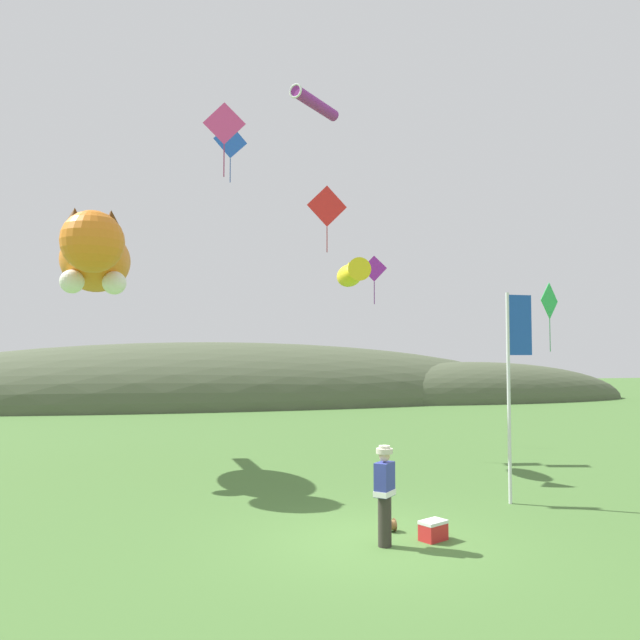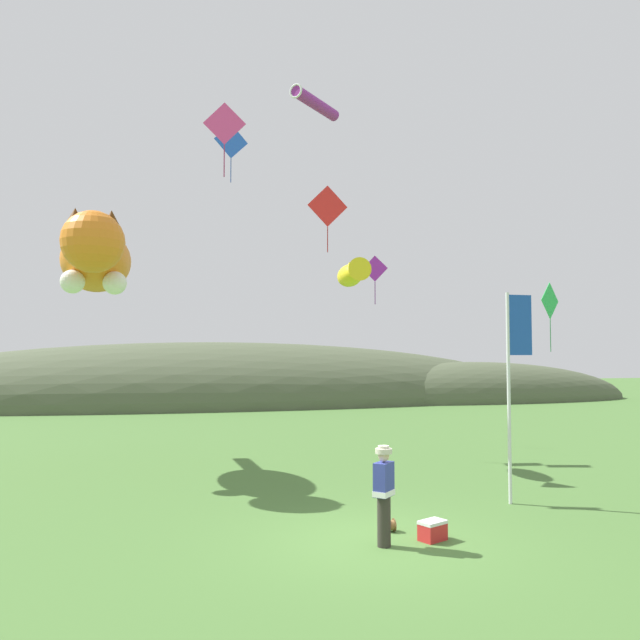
{
  "view_description": "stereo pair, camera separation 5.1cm",
  "coord_description": "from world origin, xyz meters",
  "px_view_note": "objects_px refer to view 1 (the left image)",
  "views": [
    {
      "loc": [
        -3.95,
        -10.86,
        3.44
      ],
      "look_at": [
        0.0,
        4.0,
        4.24
      ],
      "focal_mm": 35.0,
      "sensor_mm": 36.0,
      "label": 1
    },
    {
      "loc": [
        -3.9,
        -10.87,
        3.44
      ],
      "look_at": [
        0.0,
        4.0,
        4.24
      ],
      "focal_mm": 35.0,
      "sensor_mm": 36.0,
      "label": 2
    }
  ],
  "objects_px": {
    "festival_banner_pole": "(514,365)",
    "kite_diamond_pink": "(224,124)",
    "kite_spool": "(392,525)",
    "kite_diamond_blue": "(230,141)",
    "kite_diamond_violet": "(374,269)",
    "festival_attendant": "(385,492)",
    "kite_diamond_red": "(327,206)",
    "kite_fish_windsock": "(351,274)",
    "kite_diamond_green": "(549,302)",
    "kite_giant_cat": "(95,259)",
    "kite_tube_streamer": "(315,103)",
    "picnic_cooler": "(433,530)"
  },
  "relations": [
    {
      "from": "kite_diamond_red",
      "to": "kite_diamond_violet",
      "type": "bearing_deg",
      "value": 42.46
    },
    {
      "from": "festival_attendant",
      "to": "kite_spool",
      "type": "bearing_deg",
      "value": 61.1
    },
    {
      "from": "kite_spool",
      "to": "picnic_cooler",
      "type": "bearing_deg",
      "value": -53.61
    },
    {
      "from": "kite_diamond_red",
      "to": "kite_diamond_green",
      "type": "bearing_deg",
      "value": -50.34
    },
    {
      "from": "kite_giant_cat",
      "to": "kite_diamond_red",
      "type": "bearing_deg",
      "value": 12.94
    },
    {
      "from": "kite_diamond_blue",
      "to": "kite_diamond_violet",
      "type": "relative_size",
      "value": 1.14
    },
    {
      "from": "kite_fish_windsock",
      "to": "kite_diamond_red",
      "type": "xyz_separation_m",
      "value": [
        -0.08,
        2.48,
        2.68
      ]
    },
    {
      "from": "kite_tube_streamer",
      "to": "kite_diamond_red",
      "type": "height_order",
      "value": "kite_tube_streamer"
    },
    {
      "from": "festival_banner_pole",
      "to": "kite_diamond_pink",
      "type": "height_order",
      "value": "kite_diamond_pink"
    },
    {
      "from": "kite_giant_cat",
      "to": "kite_diamond_violet",
      "type": "distance_m",
      "value": 10.88
    },
    {
      "from": "kite_diamond_pink",
      "to": "kite_diamond_red",
      "type": "distance_m",
      "value": 5.68
    },
    {
      "from": "festival_banner_pole",
      "to": "kite_diamond_pink",
      "type": "relative_size",
      "value": 2.33
    },
    {
      "from": "kite_fish_windsock",
      "to": "kite_diamond_blue",
      "type": "bearing_deg",
      "value": 126.34
    },
    {
      "from": "picnic_cooler",
      "to": "festival_banner_pole",
      "type": "height_order",
      "value": "festival_banner_pole"
    },
    {
      "from": "festival_banner_pole",
      "to": "kite_fish_windsock",
      "type": "xyz_separation_m",
      "value": [
        -2.19,
        5.47,
        2.69
      ]
    },
    {
      "from": "kite_diamond_red",
      "to": "kite_diamond_green",
      "type": "xyz_separation_m",
      "value": [
        4.78,
        -5.77,
        -3.69
      ]
    },
    {
      "from": "picnic_cooler",
      "to": "kite_diamond_pink",
      "type": "bearing_deg",
      "value": 117.55
    },
    {
      "from": "kite_fish_windsock",
      "to": "kite_diamond_blue",
      "type": "xyz_separation_m",
      "value": [
        -3.24,
        4.41,
        5.36
      ]
    },
    {
      "from": "kite_giant_cat",
      "to": "kite_diamond_violet",
      "type": "height_order",
      "value": "kite_diamond_violet"
    },
    {
      "from": "kite_tube_streamer",
      "to": "kite_diamond_pink",
      "type": "xyz_separation_m",
      "value": [
        -2.88,
        -1.24,
        -1.37
      ]
    },
    {
      "from": "festival_attendant",
      "to": "kite_tube_streamer",
      "type": "distance_m",
      "value": 12.62
    },
    {
      "from": "picnic_cooler",
      "to": "kite_fish_windsock",
      "type": "relative_size",
      "value": 0.22
    },
    {
      "from": "kite_diamond_violet",
      "to": "kite_giant_cat",
      "type": "bearing_deg",
      "value": -157.88
    },
    {
      "from": "kite_diamond_green",
      "to": "festival_attendant",
      "type": "bearing_deg",
      "value": -146.11
    },
    {
      "from": "kite_giant_cat",
      "to": "festival_attendant",
      "type": "bearing_deg",
      "value": -55.95
    },
    {
      "from": "kite_diamond_pink",
      "to": "festival_attendant",
      "type": "bearing_deg",
      "value": -70.43
    },
    {
      "from": "festival_banner_pole",
      "to": "kite_giant_cat",
      "type": "height_order",
      "value": "kite_giant_cat"
    },
    {
      "from": "festival_attendant",
      "to": "kite_giant_cat",
      "type": "relative_size",
      "value": 0.25
    },
    {
      "from": "kite_giant_cat",
      "to": "kite_diamond_red",
      "type": "distance_m",
      "value": 8.03
    },
    {
      "from": "kite_tube_streamer",
      "to": "festival_banner_pole",
      "type": "bearing_deg",
      "value": -57.53
    },
    {
      "from": "kite_fish_windsock",
      "to": "picnic_cooler",
      "type": "bearing_deg",
      "value": -96.44
    },
    {
      "from": "festival_banner_pole",
      "to": "kite_diamond_pink",
      "type": "distance_m",
      "value": 9.93
    },
    {
      "from": "festival_attendant",
      "to": "kite_spool",
      "type": "xyz_separation_m",
      "value": [
        0.46,
        0.83,
        -0.83
      ]
    },
    {
      "from": "kite_spool",
      "to": "kite_diamond_violet",
      "type": "xyz_separation_m",
      "value": [
        3.9,
        11.71,
        6.61
      ]
    },
    {
      "from": "festival_attendant",
      "to": "kite_tube_streamer",
      "type": "height_order",
      "value": "kite_tube_streamer"
    },
    {
      "from": "kite_giant_cat",
      "to": "kite_tube_streamer",
      "type": "xyz_separation_m",
      "value": [
        6.35,
        -0.91,
        4.91
      ]
    },
    {
      "from": "kite_diamond_blue",
      "to": "kite_diamond_red",
      "type": "bearing_deg",
      "value": -31.38
    },
    {
      "from": "kite_diamond_red",
      "to": "festival_banner_pole",
      "type": "bearing_deg",
      "value": -74.04
    },
    {
      "from": "kite_diamond_pink",
      "to": "kite_diamond_red",
      "type": "xyz_separation_m",
      "value": [
        4.0,
        3.87,
        -1.16
      ]
    },
    {
      "from": "kite_diamond_green",
      "to": "kite_fish_windsock",
      "type": "bearing_deg",
      "value": 145.02
    },
    {
      "from": "kite_spool",
      "to": "kite_diamond_violet",
      "type": "height_order",
      "value": "kite_diamond_violet"
    },
    {
      "from": "kite_tube_streamer",
      "to": "kite_diamond_blue",
      "type": "bearing_deg",
      "value": 114.19
    },
    {
      "from": "festival_attendant",
      "to": "picnic_cooler",
      "type": "relative_size",
      "value": 3.06
    },
    {
      "from": "picnic_cooler",
      "to": "kite_spool",
      "type": "bearing_deg",
      "value": 126.39
    },
    {
      "from": "kite_diamond_violet",
      "to": "festival_banner_pole",
      "type": "bearing_deg",
      "value": -91.79
    },
    {
      "from": "kite_spool",
      "to": "festival_banner_pole",
      "type": "height_order",
      "value": "festival_banner_pole"
    },
    {
      "from": "kite_giant_cat",
      "to": "kite_diamond_blue",
      "type": "distance_m",
      "value": 7.58
    },
    {
      "from": "kite_diamond_green",
      "to": "kite_diamond_blue",
      "type": "bearing_deg",
      "value": 135.9
    },
    {
      "from": "kite_diamond_green",
      "to": "kite_spool",
      "type": "bearing_deg",
      "value": -149.64
    },
    {
      "from": "festival_banner_pole",
      "to": "kite_spool",
      "type": "bearing_deg",
      "value": -158.82
    }
  ]
}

